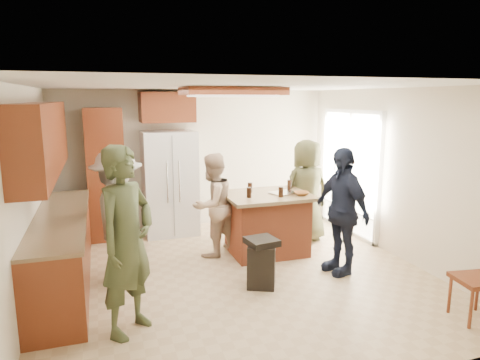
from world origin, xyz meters
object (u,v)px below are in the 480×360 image
object	(u,v)px
refrigerator	(170,183)
spindle_chair	(478,279)
person_front_left	(127,241)
person_side_right	(341,211)
person_behind_left	(212,205)
trash_bin	(262,262)
person_behind_right	(306,191)
kitchen_island	(267,223)
person_counter	(118,216)

from	to	relation	value
refrigerator	spindle_chair	bearing A→B (deg)	-57.14
person_front_left	spindle_chair	xyz separation A→B (m)	(3.55, -0.93, -0.51)
person_side_right	person_behind_left	bearing A→B (deg)	-135.62
person_front_left	trash_bin	world-z (taller)	person_front_left
trash_bin	spindle_chair	world-z (taller)	spindle_chair
person_behind_right	refrigerator	xyz separation A→B (m)	(-2.07, 1.11, 0.05)
person_front_left	kitchen_island	world-z (taller)	person_front_left
person_behind_left	refrigerator	world-z (taller)	refrigerator
refrigerator	person_counter	bearing A→B (deg)	-117.77
kitchen_island	person_side_right	bearing A→B (deg)	-55.84
kitchen_island	refrigerator	bearing A→B (deg)	130.31
person_front_left	person_behind_left	world-z (taller)	person_front_left
kitchen_island	person_front_left	bearing A→B (deg)	-142.47
person_side_right	person_front_left	bearing A→B (deg)	-84.00
person_side_right	spindle_chair	world-z (taller)	person_side_right
spindle_chair	person_front_left	bearing A→B (deg)	165.26
person_behind_right	person_counter	distance (m)	3.11
person_side_right	refrigerator	bearing A→B (deg)	-149.34
person_behind_left	person_counter	bearing A→B (deg)	-12.23
person_counter	spindle_chair	xyz separation A→B (m)	(3.57, -2.24, -0.42)
spindle_chair	person_behind_right	bearing A→B (deg)	100.51
person_front_left	person_side_right	world-z (taller)	person_front_left
person_behind_left	spindle_chair	world-z (taller)	person_behind_left
person_behind_left	spindle_chair	bearing A→B (deg)	94.94
person_behind_right	kitchen_island	distance (m)	0.98
person_counter	refrigerator	xyz separation A→B (m)	(0.95, 1.81, 0.03)
person_front_left	kitchen_island	distance (m)	2.77
person_side_right	spindle_chair	size ratio (longest dim) A/B	1.73
person_front_left	trash_bin	distance (m)	1.86
person_counter	spindle_chair	world-z (taller)	person_counter
person_front_left	person_behind_right	bearing A→B (deg)	-12.64
person_behind_left	kitchen_island	xyz separation A→B (m)	(0.81, -0.18, -0.30)
refrigerator	spindle_chair	distance (m)	4.85
trash_bin	spindle_chair	size ratio (longest dim) A/B	0.63
person_behind_left	trash_bin	size ratio (longest dim) A/B	2.47
person_front_left	person_side_right	xyz separation A→B (m)	(2.84, 0.67, -0.10)
person_behind_left	spindle_chair	xyz separation A→B (m)	(2.19, -2.78, -0.32)
kitchen_island	person_behind_left	bearing A→B (deg)	167.53
person_behind_left	person_counter	size ratio (longest dim) A/B	0.89
refrigerator	trash_bin	xyz separation A→B (m)	(0.73, -2.55, -0.58)
person_behind_right	refrigerator	size ratio (longest dim) A/B	0.94
person_front_left	spindle_chair	bearing A→B (deg)	-61.15
person_counter	spindle_chair	size ratio (longest dim) A/B	1.75
person_behind_left	spindle_chair	size ratio (longest dim) A/B	1.56
person_behind_right	trash_bin	xyz separation A→B (m)	(-1.35, -1.44, -0.53)
trash_bin	spindle_chair	bearing A→B (deg)	-38.42
refrigerator	spindle_chair	size ratio (longest dim) A/B	1.81
person_side_right	person_counter	world-z (taller)	person_counter
person_counter	person_front_left	bearing A→B (deg)	-175.49
person_behind_left	trash_bin	distance (m)	1.39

